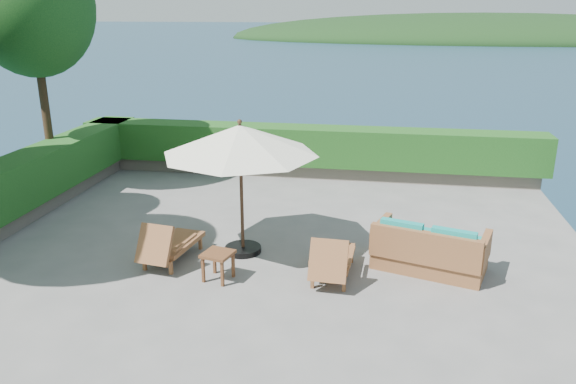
% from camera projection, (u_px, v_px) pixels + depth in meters
% --- Properties ---
extents(ground, '(12.00, 12.00, 0.00)m').
position_uv_depth(ground, '(264.00, 263.00, 10.11)').
color(ground, gray).
rests_on(ground, ground).
extents(foundation, '(12.00, 12.00, 3.00)m').
position_uv_depth(foundation, '(265.00, 337.00, 10.60)').
color(foundation, '#524B41').
rests_on(foundation, ocean).
extents(offshore_island, '(126.00, 57.60, 12.60)m').
position_uv_depth(offshore_island, '(481.00, 39.00, 138.21)').
color(offshore_island, black).
rests_on(offshore_island, ocean).
extents(planter_wall_far, '(12.00, 0.60, 0.36)m').
position_uv_depth(planter_wall_far, '(306.00, 169.00, 15.30)').
color(planter_wall_far, '#686053').
rests_on(planter_wall_far, ground).
extents(hedge_far, '(12.40, 0.90, 1.00)m').
position_uv_depth(hedge_far, '(307.00, 145.00, 15.09)').
color(hedge_far, '#123F12').
rests_on(hedge_far, planter_wall_far).
extents(tree_far, '(2.80, 2.80, 6.03)m').
position_uv_depth(tree_far, '(31.00, 6.00, 12.68)').
color(tree_far, '#3A2716').
rests_on(tree_far, ground).
extents(patio_umbrella, '(2.91, 2.91, 2.52)m').
position_uv_depth(patio_umbrella, '(240.00, 141.00, 9.89)').
color(patio_umbrella, black).
rests_on(patio_umbrella, ground).
extents(lounge_left, '(0.83, 1.57, 0.86)m').
position_uv_depth(lounge_left, '(169.00, 244.00, 10.02)').
color(lounge_left, brown).
rests_on(lounge_left, ground).
extents(lounge_right, '(0.72, 1.52, 0.86)m').
position_uv_depth(lounge_right, '(332.00, 259.00, 9.42)').
color(lounge_right, brown).
rests_on(lounge_right, ground).
extents(side_table, '(0.57, 0.57, 0.50)m').
position_uv_depth(side_table, '(218.00, 257.00, 9.36)').
color(side_table, brown).
rests_on(side_table, ground).
extents(wicker_loveseat, '(2.10, 1.48, 0.93)m').
position_uv_depth(wicker_loveseat, '(429.00, 251.00, 9.71)').
color(wicker_loveseat, brown).
rests_on(wicker_loveseat, ground).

